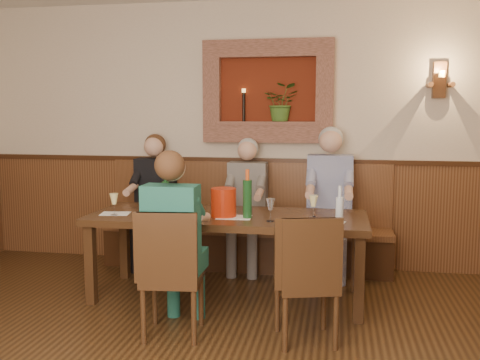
% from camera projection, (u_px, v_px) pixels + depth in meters
% --- Properties ---
extents(room_shell, '(6.04, 6.04, 2.82)m').
position_uv_depth(room_shell, '(154.00, 63.00, 2.72)').
color(room_shell, beige).
rests_on(room_shell, ground).
extents(wainscoting, '(6.02, 6.02, 1.15)m').
position_uv_depth(wainscoting, '(159.00, 309.00, 2.88)').
color(wainscoting, '#4C2A15').
rests_on(wainscoting, ground).
extents(wall_niche, '(1.36, 0.30, 1.06)m').
position_uv_depth(wall_niche, '(271.00, 96.00, 5.56)').
color(wall_niche, '#601E0D').
rests_on(wall_niche, ground).
extents(wall_sconce, '(0.25, 0.20, 0.35)m').
position_uv_depth(wall_sconce, '(440.00, 81.00, 5.23)').
color(wall_sconce, '#4C2A15').
rests_on(wall_sconce, ground).
extents(dining_table, '(2.40, 0.90, 0.75)m').
position_uv_depth(dining_table, '(228.00, 223.00, 4.68)').
color(dining_table, black).
rests_on(dining_table, ground).
extents(bench, '(3.00, 0.45, 1.11)m').
position_uv_depth(bench, '(246.00, 237.00, 5.64)').
color(bench, '#381E0F').
rests_on(bench, ground).
extents(chair_near_left, '(0.47, 0.47, 0.95)m').
position_uv_depth(chair_near_left, '(173.00, 299.00, 3.92)').
color(chair_near_left, black).
rests_on(chair_near_left, ground).
extents(chair_near_right, '(0.51, 0.51, 0.94)m').
position_uv_depth(chair_near_right, '(306.00, 305.00, 3.82)').
color(chair_near_right, black).
rests_on(chair_near_right, ground).
extents(person_bench_left, '(0.41, 0.51, 1.41)m').
position_uv_depth(person_bench_left, '(153.00, 212.00, 5.68)').
color(person_bench_left, black).
rests_on(person_bench_left, ground).
extents(person_bench_mid, '(0.40, 0.49, 1.37)m').
position_uv_depth(person_bench_mid, '(246.00, 217.00, 5.50)').
color(person_bench_mid, '#554F4E').
rests_on(person_bench_mid, ground).
extents(person_bench_right, '(0.45, 0.55, 1.49)m').
position_uv_depth(person_bench_right, '(329.00, 214.00, 5.34)').
color(person_bench_right, navy).
rests_on(person_bench_right, ground).
extents(person_chair_front, '(0.40, 0.49, 1.37)m').
position_uv_depth(person_chair_front, '(175.00, 258.00, 3.97)').
color(person_chair_front, navy).
rests_on(person_chair_front, ground).
extents(spittoon_bucket, '(0.28, 0.28, 0.24)m').
position_uv_depth(spittoon_bucket, '(224.00, 202.00, 4.56)').
color(spittoon_bucket, red).
rests_on(spittoon_bucket, dining_table).
extents(wine_bottle_green_a, '(0.09, 0.09, 0.41)m').
position_uv_depth(wine_bottle_green_a, '(247.00, 198.00, 4.49)').
color(wine_bottle_green_a, '#19471E').
rests_on(wine_bottle_green_a, dining_table).
extents(wine_bottle_green_b, '(0.08, 0.08, 0.37)m').
position_uv_depth(wine_bottle_green_b, '(166.00, 196.00, 4.76)').
color(wine_bottle_green_b, '#19471E').
rests_on(wine_bottle_green_b, dining_table).
extents(water_bottle, '(0.07, 0.07, 0.33)m').
position_uv_depth(water_bottle, '(339.00, 212.00, 4.09)').
color(water_bottle, silver).
rests_on(water_bottle, dining_table).
extents(tasting_sheet_a, '(0.27, 0.21, 0.00)m').
position_uv_depth(tasting_sheet_a, '(115.00, 213.00, 4.70)').
color(tasting_sheet_a, white).
rests_on(tasting_sheet_a, dining_table).
extents(tasting_sheet_b, '(0.30, 0.22, 0.00)m').
position_uv_depth(tasting_sheet_b, '(234.00, 217.00, 4.54)').
color(tasting_sheet_b, white).
rests_on(tasting_sheet_b, dining_table).
extents(tasting_sheet_c, '(0.34, 0.27, 0.00)m').
position_uv_depth(tasting_sheet_c, '(325.00, 222.00, 4.32)').
color(tasting_sheet_c, white).
rests_on(tasting_sheet_c, dining_table).
extents(tasting_sheet_d, '(0.28, 0.23, 0.00)m').
position_uv_depth(tasting_sheet_d, '(186.00, 219.00, 4.44)').
color(tasting_sheet_d, white).
rests_on(tasting_sheet_d, dining_table).
extents(wine_glass_0, '(0.08, 0.08, 0.19)m').
position_uv_depth(wine_glass_0, '(114.00, 204.00, 4.62)').
color(wine_glass_0, '#F4E992').
rests_on(wine_glass_0, dining_table).
extents(wine_glass_1, '(0.08, 0.08, 0.19)m').
position_uv_depth(wine_glass_1, '(194.00, 200.00, 4.85)').
color(wine_glass_1, white).
rests_on(wine_glass_1, dining_table).
extents(wine_glass_2, '(0.08, 0.08, 0.19)m').
position_uv_depth(wine_glass_2, '(156.00, 205.00, 4.61)').
color(wine_glass_2, '#F4E992').
rests_on(wine_glass_2, dining_table).
extents(wine_glass_3, '(0.08, 0.08, 0.19)m').
position_uv_depth(wine_glass_3, '(154.00, 199.00, 4.91)').
color(wine_glass_3, white).
rests_on(wine_glass_3, dining_table).
extents(wine_glass_4, '(0.08, 0.08, 0.19)m').
position_uv_depth(wine_glass_4, '(270.00, 210.00, 4.36)').
color(wine_glass_4, white).
rests_on(wine_glass_4, dining_table).
extents(wine_glass_5, '(0.08, 0.08, 0.19)m').
position_uv_depth(wine_glass_5, '(220.00, 205.00, 4.57)').
color(wine_glass_5, '#F4E992').
rests_on(wine_glass_5, dining_table).
extents(wine_glass_6, '(0.08, 0.08, 0.19)m').
position_uv_depth(wine_glass_6, '(247.00, 203.00, 4.70)').
color(wine_glass_6, '#F4E992').
rests_on(wine_glass_6, dining_table).
extents(wine_glass_7, '(0.08, 0.08, 0.19)m').
position_uv_depth(wine_glass_7, '(194.00, 208.00, 4.44)').
color(wine_glass_7, '#F4E992').
rests_on(wine_glass_7, dining_table).
extents(wine_glass_8, '(0.08, 0.08, 0.19)m').
position_uv_depth(wine_glass_8, '(313.00, 206.00, 4.52)').
color(wine_glass_8, '#F4E992').
rests_on(wine_glass_8, dining_table).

